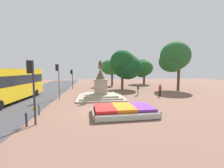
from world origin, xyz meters
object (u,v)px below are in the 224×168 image
traffic_light_near_crossing (32,81)px  pedestrian_near_planter (138,89)px  kerb_bollard_mid_a (26,119)px  traffic_light_far_corner (72,76)px  city_bus (8,83)px  kerb_bollard_mid_b (39,109)px  pedestrian_crossing_plaza (160,89)px  traffic_light_mid_block (58,75)px  flower_planter (123,111)px  statue_monument (101,92)px

traffic_light_near_crossing → pedestrian_near_planter: (10.03, 10.17, -1.87)m
kerb_bollard_mid_a → traffic_light_far_corner: bearing=88.8°
city_bus → pedestrian_near_planter: size_ratio=7.54×
kerb_bollard_mid_a → kerb_bollard_mid_b: bearing=91.5°
traffic_light_far_corner → kerb_bollard_mid_b: (-0.46, -16.05, -2.04)m
pedestrian_crossing_plaza → kerb_bollard_mid_a: size_ratio=1.84×
traffic_light_mid_block → kerb_bollard_mid_b: 6.91m
traffic_light_near_crossing → city_bus: traffic_light_near_crossing is taller
traffic_light_far_corner → pedestrian_near_planter: 12.96m
traffic_light_mid_block → pedestrian_crossing_plaza: 13.22m
traffic_light_near_crossing → kerb_bollard_mid_b: size_ratio=4.99×
traffic_light_far_corner → kerb_bollard_mid_a: size_ratio=3.95×
flower_planter → kerb_bollard_mid_b: (-6.52, 0.85, 0.11)m
traffic_light_far_corner → pedestrian_crossing_plaza: size_ratio=2.15×
flower_planter → city_bus: 12.80m
traffic_light_mid_block → pedestrian_near_planter: bearing=8.1°
kerb_bollard_mid_b → flower_planter: bearing=-7.5°
traffic_light_near_crossing → traffic_light_mid_block: 8.70m
statue_monument → city_bus: size_ratio=0.47×
traffic_light_near_crossing → city_bus: bearing=125.0°
kerb_bollard_mid_b → traffic_light_mid_block: bearing=89.2°
pedestrian_crossing_plaza → traffic_light_near_crossing: bearing=-144.6°
statue_monument → traffic_light_mid_block: bearing=178.9°
kerb_bollard_mid_a → traffic_light_mid_block: bearing=89.8°
kerb_bollard_mid_b → city_bus: bearing=132.7°
flower_planter → pedestrian_crossing_plaza: 10.18m
pedestrian_crossing_plaza → kerb_bollard_mid_a: bearing=-144.7°
statue_monument → kerb_bollard_mid_a: statue_monument is taller
statue_monument → traffic_light_near_crossing: (-4.74, -8.59, 1.98)m
kerb_bollard_mid_a → kerb_bollard_mid_b: (-0.06, 2.42, -0.04)m
flower_planter → traffic_light_near_crossing: (-6.11, -1.36, 2.47)m
traffic_light_near_crossing → kerb_bollard_mid_b: 3.26m
traffic_light_near_crossing → pedestrian_near_planter: traffic_light_near_crossing is taller
traffic_light_mid_block → kerb_bollard_mid_b: traffic_light_mid_block is taller
statue_monument → pedestrian_crossing_plaza: 8.02m
flower_planter → pedestrian_near_planter: (3.93, 8.80, 0.59)m
traffic_light_mid_block → pedestrian_near_planter: size_ratio=2.62×
flower_planter → pedestrian_near_planter: pedestrian_near_planter is taller
city_bus → pedestrian_crossing_plaza: size_ratio=7.30×
city_bus → traffic_light_near_crossing: bearing=-55.0°
traffic_light_far_corner → city_bus: size_ratio=0.29×
pedestrian_near_planter → city_bus: bearing=-169.2°
traffic_light_near_crossing → pedestrian_crossing_plaza: bearing=35.4°
pedestrian_crossing_plaza → flower_planter: bearing=-130.8°
traffic_light_mid_block → kerb_bollard_mid_a: bearing=-90.2°
city_bus → kerb_bollard_mid_a: (4.75, -7.50, -1.60)m
flower_planter → traffic_light_mid_block: 10.07m
traffic_light_mid_block → kerb_bollard_mid_a: size_ratio=4.68×
city_bus → kerb_bollard_mid_b: city_bus is taller
statue_monument → kerb_bollard_mid_b: (-5.15, -6.38, -0.37)m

